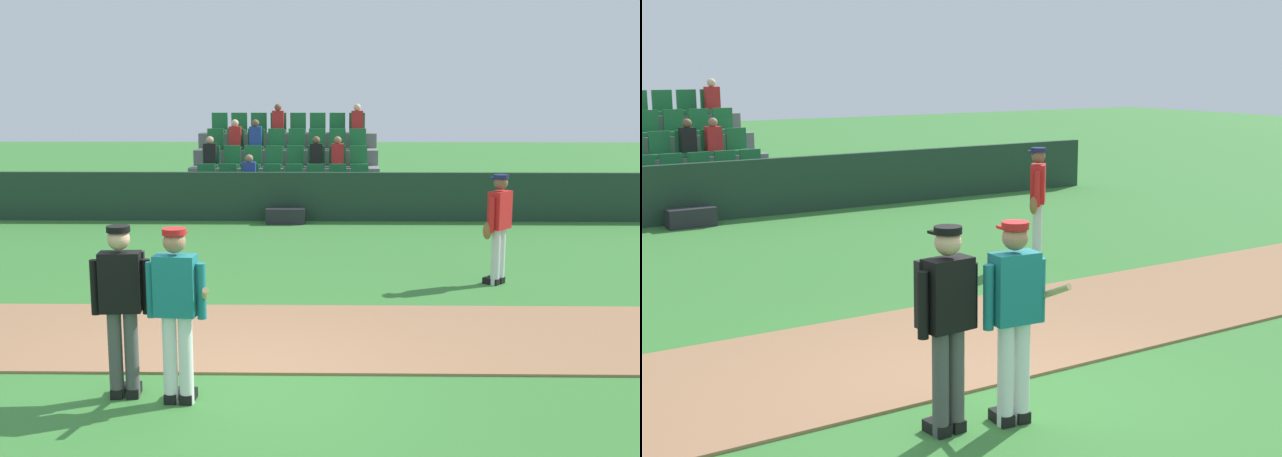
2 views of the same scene
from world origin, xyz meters
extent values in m
plane|color=#387A33|center=(0.00, 0.00, 0.00)|extent=(80.00, 80.00, 0.00)
cube|color=#9E704C|center=(0.00, 1.77, 0.01)|extent=(28.00, 2.75, 0.03)
cube|color=#1E3828|center=(0.00, 10.78, 0.58)|extent=(20.00, 0.16, 1.16)
cube|color=slate|center=(0.00, 13.08, 0.15)|extent=(5.00, 3.80, 0.30)
cube|color=slate|center=(0.00, 11.80, 0.50)|extent=(4.90, 0.85, 0.40)
cube|color=#1E6B38|center=(-1.93, 11.70, 0.75)|extent=(0.44, 0.40, 0.08)
cube|color=#1E6B38|center=(-1.93, 11.92, 1.00)|extent=(0.44, 0.08, 0.50)
cube|color=#1E6B38|center=(-1.38, 11.70, 0.75)|extent=(0.44, 0.40, 0.08)
cube|color=#1E6B38|center=(-1.38, 11.92, 1.00)|extent=(0.44, 0.08, 0.50)
cube|color=#1E6B38|center=(-0.83, 11.70, 0.75)|extent=(0.44, 0.40, 0.08)
cube|color=#1E6B38|center=(-0.83, 11.92, 1.00)|extent=(0.44, 0.08, 0.50)
cube|color=#263F99|center=(-0.83, 11.75, 1.05)|extent=(0.32, 0.22, 0.52)
sphere|color=#9E7051|center=(-0.83, 11.75, 1.40)|extent=(0.20, 0.20, 0.20)
cube|color=#1E6B38|center=(-0.27, 11.70, 0.75)|extent=(0.44, 0.40, 0.08)
cube|color=#1E6B38|center=(-0.27, 11.92, 1.00)|extent=(0.44, 0.08, 0.50)
cube|color=#1E6B38|center=(0.27, 11.70, 0.75)|extent=(0.44, 0.40, 0.08)
cube|color=#1E6B38|center=(0.27, 11.92, 1.00)|extent=(0.44, 0.08, 0.50)
cube|color=#1E6B38|center=(0.83, 11.70, 0.75)|extent=(0.44, 0.40, 0.08)
cube|color=#1E6B38|center=(0.83, 11.92, 1.00)|extent=(0.44, 0.08, 0.50)
cube|color=#1E6B38|center=(1.38, 11.70, 0.75)|extent=(0.44, 0.40, 0.08)
cube|color=#1E6B38|center=(1.38, 11.92, 1.00)|extent=(0.44, 0.08, 0.50)
cube|color=#1E6B38|center=(1.92, 11.70, 0.75)|extent=(0.44, 0.40, 0.08)
cube|color=#1E6B38|center=(1.92, 11.92, 1.00)|extent=(0.44, 0.08, 0.50)
cube|color=slate|center=(0.00, 12.65, 0.90)|extent=(4.90, 0.85, 0.40)
cube|color=#1E6B38|center=(-1.93, 12.55, 1.15)|extent=(0.44, 0.40, 0.08)
cube|color=#1E6B38|center=(-1.93, 12.77, 1.40)|extent=(0.44, 0.08, 0.50)
cube|color=black|center=(-1.93, 12.60, 1.45)|extent=(0.32, 0.22, 0.52)
sphere|color=tan|center=(-1.93, 12.60, 1.80)|extent=(0.20, 0.20, 0.20)
cube|color=#1E6B38|center=(-1.38, 12.55, 1.15)|extent=(0.44, 0.40, 0.08)
cube|color=#1E6B38|center=(-1.38, 12.77, 1.40)|extent=(0.44, 0.08, 0.50)
cube|color=#1E6B38|center=(-0.83, 12.55, 1.15)|extent=(0.44, 0.40, 0.08)
cube|color=#1E6B38|center=(-0.83, 12.77, 1.40)|extent=(0.44, 0.08, 0.50)
cube|color=#1E6B38|center=(-0.27, 12.55, 1.15)|extent=(0.44, 0.40, 0.08)
cube|color=#1E6B38|center=(-0.27, 12.77, 1.40)|extent=(0.44, 0.08, 0.50)
cube|color=#1E6B38|center=(0.27, 12.55, 1.15)|extent=(0.44, 0.40, 0.08)
cube|color=#1E6B38|center=(0.27, 12.77, 1.40)|extent=(0.44, 0.08, 0.50)
cube|color=#1E6B38|center=(0.83, 12.55, 1.15)|extent=(0.44, 0.40, 0.08)
cube|color=#1E6B38|center=(0.83, 12.77, 1.40)|extent=(0.44, 0.08, 0.50)
cube|color=black|center=(0.83, 12.60, 1.45)|extent=(0.32, 0.22, 0.52)
sphere|color=brown|center=(0.83, 12.60, 1.80)|extent=(0.20, 0.20, 0.20)
cube|color=#1E6B38|center=(1.38, 12.55, 1.15)|extent=(0.44, 0.40, 0.08)
cube|color=#1E6B38|center=(1.38, 12.77, 1.40)|extent=(0.44, 0.08, 0.50)
cube|color=red|center=(1.38, 12.60, 1.45)|extent=(0.32, 0.22, 0.52)
sphere|color=#9E7051|center=(1.38, 12.60, 1.80)|extent=(0.20, 0.20, 0.20)
cube|color=#1E6B38|center=(1.92, 12.55, 1.15)|extent=(0.44, 0.40, 0.08)
cube|color=#1E6B38|center=(1.92, 12.77, 1.40)|extent=(0.44, 0.08, 0.50)
cube|color=slate|center=(0.00, 13.50, 1.30)|extent=(4.90, 0.85, 0.40)
cube|color=#1E6B38|center=(-1.93, 13.40, 1.55)|extent=(0.44, 0.40, 0.08)
cube|color=#1E6B38|center=(-1.93, 13.62, 1.80)|extent=(0.44, 0.08, 0.50)
cube|color=#1E6B38|center=(-1.38, 13.40, 1.55)|extent=(0.44, 0.40, 0.08)
cube|color=#1E6B38|center=(-1.38, 13.62, 1.80)|extent=(0.44, 0.08, 0.50)
cube|color=red|center=(-1.38, 13.45, 1.85)|extent=(0.32, 0.22, 0.52)
sphere|color=beige|center=(-1.38, 13.45, 2.20)|extent=(0.20, 0.20, 0.20)
cube|color=#1E6B38|center=(-0.83, 13.40, 1.55)|extent=(0.44, 0.40, 0.08)
cube|color=#1E6B38|center=(-0.83, 13.62, 1.80)|extent=(0.44, 0.08, 0.50)
cube|color=#263F99|center=(-0.83, 13.45, 1.85)|extent=(0.32, 0.22, 0.52)
sphere|color=brown|center=(-0.83, 13.45, 2.20)|extent=(0.20, 0.20, 0.20)
cube|color=#1E6B38|center=(-0.27, 13.40, 1.55)|extent=(0.44, 0.40, 0.08)
cube|color=#1E6B38|center=(-0.27, 13.62, 1.80)|extent=(0.44, 0.08, 0.50)
cube|color=#1E6B38|center=(0.27, 13.40, 1.55)|extent=(0.44, 0.40, 0.08)
cube|color=#1E6B38|center=(0.27, 13.62, 1.80)|extent=(0.44, 0.08, 0.50)
cube|color=#1E6B38|center=(0.83, 13.40, 1.55)|extent=(0.44, 0.40, 0.08)
cube|color=#1E6B38|center=(0.83, 13.62, 1.80)|extent=(0.44, 0.08, 0.50)
cube|color=#1E6B38|center=(1.38, 13.40, 1.55)|extent=(0.44, 0.40, 0.08)
cube|color=#1E6B38|center=(1.38, 13.62, 1.80)|extent=(0.44, 0.08, 0.50)
cube|color=#1E6B38|center=(1.92, 13.40, 1.55)|extent=(0.44, 0.40, 0.08)
cube|color=#1E6B38|center=(1.92, 13.62, 1.80)|extent=(0.44, 0.08, 0.50)
cube|color=slate|center=(0.00, 14.35, 1.70)|extent=(4.90, 0.85, 0.40)
cube|color=#1E6B38|center=(-1.93, 14.25, 1.95)|extent=(0.44, 0.40, 0.08)
cube|color=#1E6B38|center=(-1.93, 14.47, 2.20)|extent=(0.44, 0.08, 0.50)
cube|color=#1E6B38|center=(-1.38, 14.25, 1.95)|extent=(0.44, 0.40, 0.08)
cube|color=#1E6B38|center=(-1.38, 14.47, 2.20)|extent=(0.44, 0.08, 0.50)
cube|color=#1E6B38|center=(-0.83, 14.25, 1.95)|extent=(0.44, 0.40, 0.08)
cube|color=#1E6B38|center=(-0.83, 14.47, 2.20)|extent=(0.44, 0.08, 0.50)
cube|color=#1E6B38|center=(-0.27, 14.25, 1.95)|extent=(0.44, 0.40, 0.08)
cube|color=#1E6B38|center=(-0.27, 14.47, 2.20)|extent=(0.44, 0.08, 0.50)
cube|color=red|center=(-0.27, 14.30, 2.25)|extent=(0.32, 0.22, 0.52)
sphere|color=brown|center=(-0.27, 14.30, 2.60)|extent=(0.20, 0.20, 0.20)
cube|color=#1E6B38|center=(0.27, 14.25, 1.95)|extent=(0.44, 0.40, 0.08)
cube|color=#1E6B38|center=(0.27, 14.47, 2.20)|extent=(0.44, 0.08, 0.50)
cube|color=#1E6B38|center=(0.83, 14.25, 1.95)|extent=(0.44, 0.40, 0.08)
cube|color=#1E6B38|center=(0.83, 14.47, 2.20)|extent=(0.44, 0.08, 0.50)
cube|color=#1E6B38|center=(1.38, 14.25, 1.95)|extent=(0.44, 0.40, 0.08)
cube|color=#1E6B38|center=(1.38, 14.47, 2.20)|extent=(0.44, 0.08, 0.50)
cube|color=#1E6B38|center=(1.92, 14.25, 1.95)|extent=(0.44, 0.40, 0.08)
cube|color=#1E6B38|center=(1.92, 14.47, 2.20)|extent=(0.44, 0.08, 0.50)
cube|color=red|center=(1.92, 14.30, 2.25)|extent=(0.32, 0.22, 0.52)
sphere|color=beige|center=(1.92, 14.30, 2.60)|extent=(0.20, 0.20, 0.20)
cylinder|color=white|center=(-0.33, -0.38, 0.45)|extent=(0.14, 0.14, 0.90)
cylinder|color=white|center=(-0.17, -0.40, 0.45)|extent=(0.14, 0.14, 0.90)
cube|color=black|center=(-0.33, -0.32, 0.05)|extent=(0.14, 0.27, 0.10)
cube|color=black|center=(-0.17, -0.34, 0.05)|extent=(0.14, 0.27, 0.10)
cube|color=#197075|center=(-0.25, -0.39, 1.20)|extent=(0.42, 0.26, 0.60)
cylinder|color=#197075|center=(-0.50, -0.37, 1.15)|extent=(0.09, 0.09, 0.55)
cylinder|color=#197075|center=(0.00, -0.41, 1.15)|extent=(0.09, 0.09, 0.55)
sphere|color=#9E7051|center=(-0.25, -0.39, 1.63)|extent=(0.22, 0.22, 0.22)
cylinder|color=#B21919|center=(-0.25, -0.39, 1.73)|extent=(0.23, 0.23, 0.06)
cube|color=#B21919|center=(-0.24, -0.29, 1.70)|extent=(0.19, 0.14, 0.02)
cylinder|color=tan|center=(0.01, -0.31, 1.05)|extent=(0.22, 0.79, 0.41)
cylinder|color=#4C4C4C|center=(-0.90, -0.27, 0.45)|extent=(0.14, 0.14, 0.90)
cylinder|color=#4C4C4C|center=(-0.75, -0.25, 0.45)|extent=(0.14, 0.14, 0.90)
cube|color=black|center=(-0.91, -0.21, 0.05)|extent=(0.14, 0.27, 0.10)
cube|color=black|center=(-0.75, -0.19, 0.05)|extent=(0.14, 0.27, 0.10)
cube|color=black|center=(-0.82, -0.26, 1.20)|extent=(0.42, 0.25, 0.60)
cylinder|color=black|center=(-1.07, -0.28, 1.15)|extent=(0.09, 0.09, 0.55)
cylinder|color=black|center=(-0.58, -0.24, 1.15)|extent=(0.09, 0.09, 0.55)
sphere|color=tan|center=(-0.82, -0.26, 1.63)|extent=(0.22, 0.22, 0.22)
cylinder|color=black|center=(-0.82, -0.26, 1.73)|extent=(0.23, 0.23, 0.06)
cube|color=black|center=(-0.83, -0.16, 1.70)|extent=(0.19, 0.13, 0.02)
cube|color=black|center=(-0.83, -0.13, 1.20)|extent=(0.44, 0.11, 0.56)
cylinder|color=silver|center=(3.85, 4.52, 0.45)|extent=(0.14, 0.14, 0.90)
cylinder|color=silver|center=(3.95, 4.64, 0.45)|extent=(0.14, 0.14, 0.90)
cube|color=black|center=(3.80, 4.56, 0.05)|extent=(0.27, 0.26, 0.10)
cube|color=black|center=(3.91, 4.68, 0.05)|extent=(0.27, 0.26, 0.10)
cube|color=red|center=(3.90, 4.58, 1.20)|extent=(0.43, 0.45, 0.60)
cylinder|color=red|center=(3.74, 4.39, 1.15)|extent=(0.09, 0.09, 0.55)
cylinder|color=red|center=(4.07, 4.77, 1.15)|extent=(0.09, 0.09, 0.55)
sphere|color=brown|center=(3.90, 4.58, 1.63)|extent=(0.22, 0.22, 0.22)
cylinder|color=#191E4C|center=(3.90, 4.58, 1.73)|extent=(0.23, 0.23, 0.06)
cube|color=#191E4C|center=(3.83, 4.64, 1.70)|extent=(0.21, 0.21, 0.02)
ellipsoid|color=brown|center=(3.69, 4.41, 0.90)|extent=(0.22, 0.23, 0.28)
cube|color=#232328|center=(0.16, 10.33, 0.18)|extent=(0.90, 0.36, 0.36)
camera|label=1|loc=(1.27, -7.78, 3.06)|focal=44.30mm
camera|label=2|loc=(-4.50, -6.05, 3.04)|focal=49.16mm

